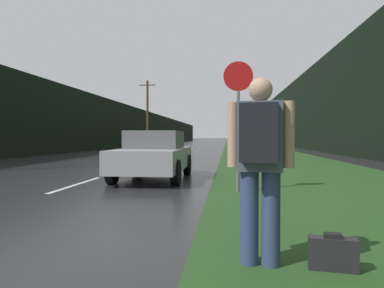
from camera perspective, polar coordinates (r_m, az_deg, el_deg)
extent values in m
cube|color=#26471E|center=(41.12, 9.61, -0.52)|extent=(6.00, 240.00, 0.02)
cube|color=silver|center=(9.48, -18.57, -6.38)|extent=(0.12, 3.00, 0.01)
cube|color=silver|center=(16.08, -8.13, -3.22)|extent=(0.12, 3.00, 0.01)
cube|color=silver|center=(22.92, -3.85, -1.89)|extent=(0.12, 3.00, 0.01)
cube|color=silver|center=(29.83, -1.55, -1.17)|extent=(0.12, 3.00, 0.01)
cube|color=silver|center=(36.78, -0.12, -0.71)|extent=(0.12, 3.00, 0.01)
cube|color=black|center=(52.78, -8.74, 2.69)|extent=(2.00, 140.00, 5.23)
cube|color=black|center=(51.81, 15.58, 4.07)|extent=(2.00, 140.00, 7.72)
cylinder|color=#4C3823|center=(38.35, -7.43, 4.93)|extent=(0.24, 0.24, 7.46)
cube|color=#4C3823|center=(38.70, -7.44, 9.71)|extent=(1.80, 0.10, 0.10)
cylinder|color=slate|center=(7.67, 7.67, 0.34)|extent=(0.07, 0.07, 2.26)
cylinder|color=#B71414|center=(7.79, 7.71, 11.14)|extent=(0.66, 0.02, 0.66)
cylinder|color=navy|center=(3.42, 9.53, -12.12)|extent=(0.18, 0.18, 0.92)
cylinder|color=navy|center=(3.41, 13.00, -12.18)|extent=(0.18, 0.18, 0.92)
cube|color=#4C5666|center=(3.32, 11.32, 1.23)|extent=(0.45, 0.30, 0.66)
sphere|color=tan|center=(3.35, 11.35, 8.86)|extent=(0.23, 0.23, 0.23)
cylinder|color=tan|center=(3.34, 6.82, 1.56)|extent=(0.10, 0.10, 0.62)
cylinder|color=tan|center=(3.31, 15.86, 1.53)|extent=(0.10, 0.10, 0.62)
cube|color=black|center=(3.11, 11.10, 1.85)|extent=(0.36, 0.23, 0.53)
cube|color=#232326|center=(3.55, 22.40, -16.71)|extent=(0.44, 0.20, 0.32)
cube|color=black|center=(3.50, 22.43, -13.93)|extent=(0.17, 0.12, 0.04)
cube|color=#9E9EA3|center=(10.13, -6.35, -2.44)|extent=(1.77, 4.03, 0.60)
cube|color=#5E5E61|center=(10.31, -6.12, 0.74)|extent=(1.50, 1.82, 0.52)
cylinder|color=black|center=(8.77, -2.72, -4.76)|extent=(0.20, 0.66, 0.66)
cylinder|color=black|center=(9.18, -13.17, -4.53)|extent=(0.20, 0.66, 0.66)
cylinder|color=black|center=(11.24, -0.79, -3.45)|extent=(0.20, 0.66, 0.66)
cylinder|color=black|center=(11.56, -9.09, -3.33)|extent=(0.20, 0.66, 0.66)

